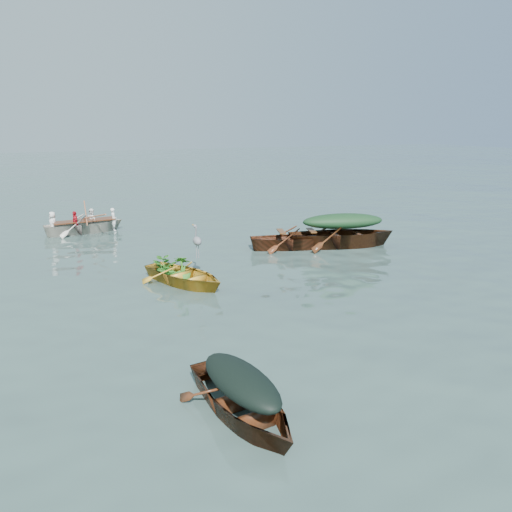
{
  "coord_description": "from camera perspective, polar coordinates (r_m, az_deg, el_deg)",
  "views": [
    {
      "loc": [
        -4.7,
        -10.66,
        4.13
      ],
      "look_at": [
        0.78,
        1.75,
        0.5
      ],
      "focal_mm": 35.0,
      "sensor_mm": 36.0,
      "label": 1
    }
  ],
  "objects": [
    {
      "name": "oars",
      "position": [
        20.33,
        -19.08,
        3.91
      ],
      "size": [
        0.87,
        2.65,
        0.06
      ],
      "primitive_type": null,
      "rotation": [
        0.0,
        0.0,
        1.68
      ],
      "color": "#99593A",
      "rests_on": "rowed_boat"
    },
    {
      "name": "rowed_boat",
      "position": [
        20.43,
        -18.95,
        2.49
      ],
      "size": [
        4.22,
        1.67,
        0.97
      ],
      "primitive_type": "imported",
      "rotation": [
        0.0,
        0.0,
        1.68
      ],
      "color": "beige",
      "rests_on": "ground"
    },
    {
      "name": "green_tarp_boat",
      "position": [
        17.44,
        9.76,
        1.05
      ],
      "size": [
        5.35,
        2.85,
        1.24
      ],
      "primitive_type": "imported",
      "rotation": [
        0.0,
        0.0,
        1.31
      ],
      "color": "#482B10",
      "rests_on": "ground"
    },
    {
      "name": "thwart_benches",
      "position": [
        16.88,
        4.63,
        2.58
      ],
      "size": [
        2.3,
        1.38,
        0.04
      ],
      "primitive_type": null,
      "rotation": [
        0.0,
        0.0,
        1.29
      ],
      "color": "#4F2B12",
      "rests_on": "open_wooden_boat"
    },
    {
      "name": "ground",
      "position": [
        12.36,
        -0.03,
        -4.54
      ],
      "size": [
        140.0,
        140.0,
        0.0
      ],
      "primitive_type": "plane",
      "color": "#3A514C",
      "rests_on": "ground"
    },
    {
      "name": "heron",
      "position": [
        13.49,
        -6.72,
        1.06
      ],
      "size": [
        0.43,
        0.48,
        0.92
      ],
      "primitive_type": null,
      "rotation": [
        0.0,
        0.0,
        0.45
      ],
      "color": "gray",
      "rests_on": "yellow_dinghy"
    },
    {
      "name": "green_tarp_cover",
      "position": [
        17.25,
        9.89,
        3.89
      ],
      "size": [
        2.94,
        1.57,
        0.52
      ],
      "primitive_type": "ellipsoid",
      "rotation": [
        0.0,
        0.0,
        1.31
      ],
      "color": "#183A1E",
      "rests_on": "green_tarp_boat"
    },
    {
      "name": "dark_tarp_cover",
      "position": [
        7.33,
        -1.72,
        -13.74
      ],
      "size": [
        0.93,
        1.93,
        0.4
      ],
      "primitive_type": "ellipsoid",
      "rotation": [
        0.0,
        0.0,
        0.13
      ],
      "color": "black",
      "rests_on": "dark_covered_boat"
    },
    {
      "name": "dark_covered_boat",
      "position": [
        7.64,
        -1.68,
        -17.76
      ],
      "size": [
        1.68,
        3.5,
        0.82
      ],
      "primitive_type": "imported",
      "rotation": [
        0.0,
        0.0,
        0.13
      ],
      "color": "#502512",
      "rests_on": "ground"
    },
    {
      "name": "yellow_dinghy",
      "position": [
        13.35,
        -8.17,
        -3.21
      ],
      "size": [
        2.73,
        3.6,
        0.9
      ],
      "primitive_type": "imported",
      "rotation": [
        0.0,
        0.0,
        0.45
      ],
      "color": "#C68526",
      "rests_on": "ground"
    },
    {
      "name": "open_wooden_boat",
      "position": [
        17.0,
        4.59,
        0.86
      ],
      "size": [
        4.52,
        2.5,
        1.0
      ],
      "primitive_type": "imported",
      "rotation": [
        0.0,
        0.0,
        1.29
      ],
      "color": "brown",
      "rests_on": "ground"
    },
    {
      "name": "dinghy_weeds",
      "position": [
        13.56,
        -9.75,
        0.32
      ],
      "size": [
        1.02,
        1.12,
        0.6
      ],
      "primitive_type": "imported",
      "rotation": [
        0.0,
        0.0,
        0.45
      ],
      "color": "#34741E",
      "rests_on": "yellow_dinghy"
    },
    {
      "name": "rowers",
      "position": [
        20.27,
        -19.16,
        4.88
      ],
      "size": [
        2.98,
        1.41,
        0.76
      ],
      "primitive_type": "imported",
      "rotation": [
        0.0,
        0.0,
        1.68
      ],
      "color": "white",
      "rests_on": "rowed_boat"
    }
  ]
}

